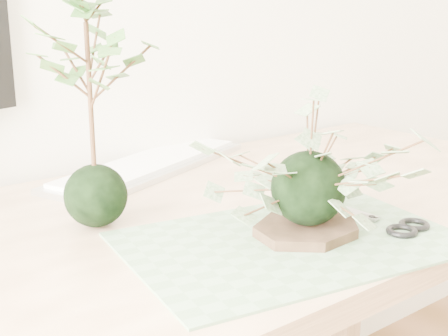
{
  "coord_description": "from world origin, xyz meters",
  "views": [
    {
      "loc": [
        -0.55,
        0.44,
        1.08
      ],
      "look_at": [
        0.0,
        1.14,
        0.84
      ],
      "focal_mm": 50.0,
      "sensor_mm": 36.0,
      "label": 1
    }
  ],
  "objects_px": {
    "desk": "(199,263)",
    "ivy_kokedama": "(310,154)",
    "maple_kokedama": "(87,39)",
    "keyboard": "(150,165)"
  },
  "relations": [
    {
      "from": "desk",
      "to": "keyboard",
      "type": "distance_m",
      "value": 0.31
    },
    {
      "from": "ivy_kokedama",
      "to": "keyboard",
      "type": "distance_m",
      "value": 0.48
    },
    {
      "from": "maple_kokedama",
      "to": "keyboard",
      "type": "xyz_separation_m",
      "value": [
        0.24,
        0.23,
        -0.28
      ]
    },
    {
      "from": "desk",
      "to": "ivy_kokedama",
      "type": "height_order",
      "value": "ivy_kokedama"
    },
    {
      "from": "desk",
      "to": "ivy_kokedama",
      "type": "xyz_separation_m",
      "value": [
        0.07,
        -0.18,
        0.21
      ]
    },
    {
      "from": "maple_kokedama",
      "to": "keyboard",
      "type": "height_order",
      "value": "maple_kokedama"
    },
    {
      "from": "keyboard",
      "to": "maple_kokedama",
      "type": "bearing_deg",
      "value": -156.87
    },
    {
      "from": "desk",
      "to": "keyboard",
      "type": "height_order",
      "value": "keyboard"
    },
    {
      "from": "maple_kokedama",
      "to": "keyboard",
      "type": "relative_size",
      "value": 0.78
    },
    {
      "from": "ivy_kokedama",
      "to": "desk",
      "type": "bearing_deg",
      "value": 110.94
    }
  ]
}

